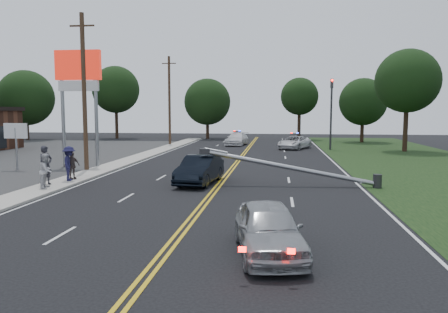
# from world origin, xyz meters

# --- Properties ---
(ground) EXTENTS (120.00, 120.00, 0.00)m
(ground) POSITION_xyz_m (0.00, 0.00, 0.00)
(ground) COLOR black
(ground) RESTS_ON ground
(sidewalk) EXTENTS (1.80, 70.00, 0.12)m
(sidewalk) POSITION_xyz_m (-8.40, 10.00, 0.06)
(sidewalk) COLOR #ABA69A
(sidewalk) RESTS_ON ground
(centerline_yellow) EXTENTS (0.36, 80.00, 0.00)m
(centerline_yellow) POSITION_xyz_m (0.00, 10.00, 0.01)
(centerline_yellow) COLOR gold
(centerline_yellow) RESTS_ON ground
(pylon_sign) EXTENTS (3.20, 0.35, 8.00)m
(pylon_sign) POSITION_xyz_m (-10.50, 14.00, 6.00)
(pylon_sign) COLOR gray
(pylon_sign) RESTS_ON ground
(small_sign) EXTENTS (1.60, 0.14, 3.10)m
(small_sign) POSITION_xyz_m (-14.00, 12.00, 2.33)
(small_sign) COLOR gray
(small_sign) RESTS_ON ground
(traffic_signal) EXTENTS (0.28, 0.41, 7.05)m
(traffic_signal) POSITION_xyz_m (8.30, 30.00, 4.21)
(traffic_signal) COLOR #2D2D30
(traffic_signal) RESTS_ON ground
(fallen_streetlight) EXTENTS (9.36, 0.44, 1.91)m
(fallen_streetlight) POSITION_xyz_m (4.19, 8.00, 0.92)
(fallen_streetlight) COLOR #2D2D30
(fallen_streetlight) RESTS_ON ground
(utility_pole_mid) EXTENTS (1.60, 0.28, 10.00)m
(utility_pole_mid) POSITION_xyz_m (-9.20, 12.00, 5.08)
(utility_pole_mid) COLOR #382619
(utility_pole_mid) RESTS_ON ground
(utility_pole_far) EXTENTS (1.60, 0.28, 10.00)m
(utility_pole_far) POSITION_xyz_m (-9.20, 34.00, 5.08)
(utility_pole_far) COLOR #382619
(utility_pole_far) RESTS_ON ground
(tree_4) EXTENTS (7.33, 7.33, 9.28)m
(tree_4) POSITION_xyz_m (-30.31, 40.16, 5.60)
(tree_4) COLOR black
(tree_4) RESTS_ON ground
(tree_5) EXTENTS (6.56, 6.56, 10.14)m
(tree_5) POSITION_xyz_m (-19.58, 44.73, 6.85)
(tree_5) COLOR black
(tree_5) RESTS_ON ground
(tree_6) EXTENTS (6.48, 6.48, 8.39)m
(tree_6) POSITION_xyz_m (-6.80, 46.08, 5.14)
(tree_6) COLOR black
(tree_6) RESTS_ON ground
(tree_7) EXTENTS (5.03, 5.03, 8.35)m
(tree_7) POSITION_xyz_m (5.89, 45.33, 5.81)
(tree_7) COLOR black
(tree_7) RESTS_ON ground
(tree_8) EXTENTS (5.83, 5.83, 7.92)m
(tree_8) POSITION_xyz_m (13.42, 41.18, 4.99)
(tree_8) COLOR black
(tree_8) RESTS_ON ground
(tree_9) EXTENTS (6.03, 6.03, 9.74)m
(tree_9) POSITION_xyz_m (15.22, 29.08, 6.71)
(tree_9) COLOR black
(tree_9) RESTS_ON ground
(crashed_sedan) EXTENTS (2.09, 4.74, 1.51)m
(crashed_sedan) POSITION_xyz_m (-1.09, 8.23, 0.76)
(crashed_sedan) COLOR black
(crashed_sedan) RESTS_ON ground
(waiting_sedan) EXTENTS (2.37, 4.39, 1.42)m
(waiting_sedan) POSITION_xyz_m (2.83, -2.97, 0.71)
(waiting_sedan) COLOR #9B9EA3
(waiting_sedan) RESTS_ON ground
(emergency_a) EXTENTS (3.94, 5.21, 1.31)m
(emergency_a) POSITION_xyz_m (4.75, 30.53, 0.66)
(emergency_a) COLOR silver
(emergency_a) RESTS_ON ground
(emergency_b) EXTENTS (2.63, 5.13, 1.42)m
(emergency_b) POSITION_xyz_m (-1.56, 34.66, 0.71)
(emergency_b) COLOR silver
(emergency_b) RESTS_ON ground
(bystander_a) EXTENTS (0.73, 0.86, 2.01)m
(bystander_a) POSITION_xyz_m (-8.75, 6.24, 1.12)
(bystander_a) COLOR #23232A
(bystander_a) RESTS_ON sidewalk
(bystander_b) EXTENTS (0.75, 0.91, 1.70)m
(bystander_b) POSITION_xyz_m (-8.24, 5.36, 0.97)
(bystander_b) COLOR #B2B1B6
(bystander_b) RESTS_ON sidewalk
(bystander_c) EXTENTS (1.05, 1.37, 1.88)m
(bystander_c) POSITION_xyz_m (-8.19, 7.65, 1.06)
(bystander_c) COLOR #1A183D
(bystander_c) RESTS_ON sidewalk
(bystander_d) EXTENTS (0.82, 0.96, 1.54)m
(bystander_d) POSITION_xyz_m (-8.28, 8.14, 0.89)
(bystander_d) COLOR #544643
(bystander_d) RESTS_ON sidewalk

